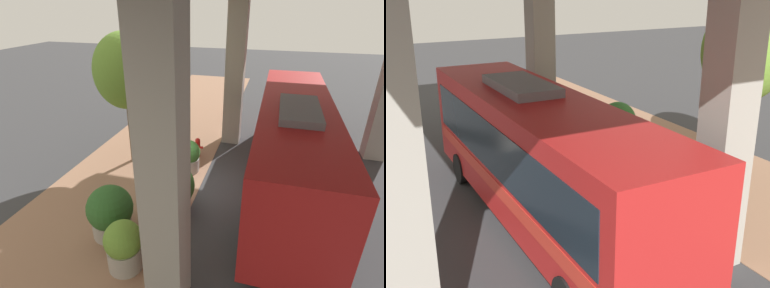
# 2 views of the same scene
# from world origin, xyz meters

# --- Properties ---
(ground_plane) EXTENTS (80.00, 80.00, 0.00)m
(ground_plane) POSITION_xyz_m (0.00, 0.00, 0.00)
(ground_plane) COLOR #38383A
(ground_plane) RESTS_ON ground
(sidewalk_strip) EXTENTS (6.00, 40.00, 0.02)m
(sidewalk_strip) POSITION_xyz_m (-3.00, 0.00, 0.01)
(sidewalk_strip) COLOR #936B51
(sidewalk_strip) RESTS_ON ground
(overpass) EXTENTS (9.40, 18.11, 7.90)m
(overpass) POSITION_xyz_m (4.00, 0.00, 6.86)
(overpass) COLOR #9E998E
(overpass) RESTS_ON ground
(bus) EXTENTS (2.72, 11.63, 3.80)m
(bus) POSITION_xyz_m (3.40, 1.28, 2.06)
(bus) COLOR #B21E1E
(bus) RESTS_ON ground
(fire_hydrant) EXTENTS (0.53, 0.26, 0.98)m
(fire_hydrant) POSITION_xyz_m (-0.80, 2.70, 0.50)
(fire_hydrant) COLOR red
(fire_hydrant) RESTS_ON ground
(planter_front) EXTENTS (1.09, 1.09, 1.57)m
(planter_front) POSITION_xyz_m (-1.04, -4.48, 0.79)
(planter_front) COLOR #9E998E
(planter_front) RESTS_ON ground
(planter_middle) EXTENTS (1.59, 1.59, 1.81)m
(planter_middle) POSITION_xyz_m (-0.60, -1.54, 0.87)
(planter_middle) COLOR #9E998E
(planter_middle) RESTS_ON ground
(planter_back) EXTENTS (1.09, 1.09, 1.48)m
(planter_back) POSITION_xyz_m (-0.85, 1.24, 0.73)
(planter_back) COLOR #9E998E
(planter_back) RESTS_ON ground
(planter_extra) EXTENTS (1.48, 1.48, 1.77)m
(planter_extra) POSITION_xyz_m (-2.09, -3.33, 0.86)
(planter_extra) COLOR #9E998E
(planter_extra) RESTS_ON ground
(street_tree_near) EXTENTS (2.70, 2.70, 5.91)m
(street_tree_near) POSITION_xyz_m (-3.67, 1.46, 4.27)
(street_tree_near) COLOR brown
(street_tree_near) RESTS_ON ground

